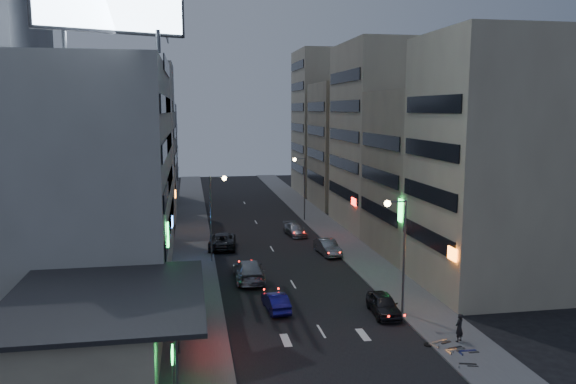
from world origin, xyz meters
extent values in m
plane|color=black|center=(0.00, 0.00, 0.00)|extent=(180.00, 180.00, 0.00)
cube|color=#4C4C4F|center=(-8.00, 30.00, 0.06)|extent=(4.00, 120.00, 0.12)
cube|color=#4C4C4F|center=(8.00, 30.00, 0.06)|extent=(4.00, 120.00, 0.12)
cube|color=#B3A98C|center=(-14.00, 2.00, 1.80)|extent=(8.00, 12.00, 3.60)
cube|color=black|center=(-13.00, 2.00, 3.75)|extent=(11.00, 13.00, 0.25)
cube|color=black|center=(-8.90, 2.00, 3.10)|extent=(0.12, 4.00, 0.90)
cube|color=#FF1E14|center=(-8.82, 2.00, 3.10)|extent=(0.04, 3.70, 0.70)
cube|color=#A8A8A4|center=(-17.00, 20.00, 9.00)|extent=(14.00, 24.00, 18.00)
cube|color=#B3A98C|center=(15.00, 10.50, 10.00)|extent=(10.00, 11.00, 20.00)
cube|color=tan|center=(15.50, 22.00, 8.00)|extent=(11.00, 12.00, 16.00)
cube|color=#B3A98C|center=(15.00, 35.00, 11.00)|extent=(10.00, 14.00, 22.00)
cube|color=#A8A8A4|center=(-15.50, 45.00, 10.00)|extent=(11.00, 10.00, 20.00)
cube|color=gray|center=(-16.00, 58.00, 7.50)|extent=(12.00, 10.00, 15.00)
cube|color=tan|center=(15.50, 50.00, 9.00)|extent=(11.00, 12.00, 18.00)
cube|color=#B3A98C|center=(16.00, 64.00, 12.00)|extent=(12.00, 12.00, 24.00)
cylinder|color=#595B60|center=(-16.00, 10.00, 18.75)|extent=(0.30, 0.30, 1.50)
cylinder|color=#595B60|center=(-10.00, 10.00, 18.75)|extent=(0.30, 0.30, 1.50)
cylinder|color=#595B60|center=(6.30, 6.00, 4.12)|extent=(0.16, 0.16, 8.00)
cylinder|color=#595B60|center=(5.60, 6.00, 8.02)|extent=(1.40, 0.10, 0.10)
sphere|color=#FFD88C|center=(5.00, 6.00, 7.92)|extent=(0.44, 0.44, 0.44)
cylinder|color=#595B60|center=(-6.30, 22.00, 4.12)|extent=(0.16, 0.16, 8.00)
cylinder|color=#595B60|center=(-5.60, 22.00, 8.02)|extent=(1.40, 0.10, 0.10)
sphere|color=#FFD88C|center=(-5.00, 22.00, 7.92)|extent=(0.44, 0.44, 0.44)
cylinder|color=#595B60|center=(6.30, 40.00, 4.12)|extent=(0.16, 0.16, 8.00)
cylinder|color=#595B60|center=(5.60, 40.00, 8.02)|extent=(1.40, 0.10, 0.10)
sphere|color=#FFD88C|center=(5.00, 40.00, 7.92)|extent=(0.44, 0.44, 0.44)
imported|color=black|center=(4.98, 6.22, 0.73)|extent=(1.98, 4.38, 1.46)
imported|color=gray|center=(5.10, 22.82, 0.74)|extent=(2.03, 4.66, 1.49)
imported|color=#242528|center=(-5.00, 27.27, 0.81)|extent=(3.19, 6.06, 1.62)
imported|color=#9A9CA2|center=(3.52, 31.71, 0.66)|extent=(2.41, 4.72, 1.31)
imported|color=navy|center=(-2.31, 8.30, 0.65)|extent=(1.69, 4.02, 1.29)
imported|color=gray|center=(-3.47, 15.70, 0.86)|extent=(2.47, 5.95, 1.72)
imported|color=black|center=(7.88, 0.73, 1.00)|extent=(0.77, 0.69, 1.76)
camera|label=1|loc=(-8.11, -29.67, 14.23)|focal=35.00mm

